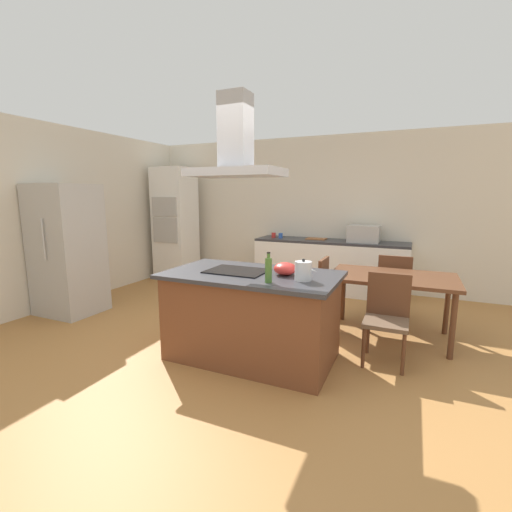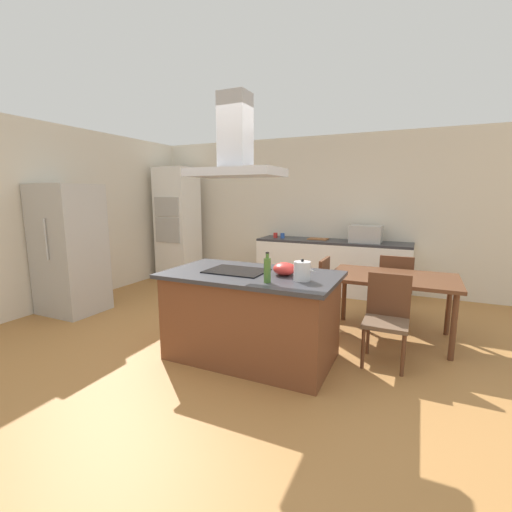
{
  "view_description": "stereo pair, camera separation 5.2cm",
  "coord_description": "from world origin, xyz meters",
  "px_view_note": "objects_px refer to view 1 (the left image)",
  "views": [
    {
      "loc": [
        1.46,
        -3.16,
        1.68
      ],
      "look_at": [
        -0.13,
        0.4,
        1.0
      ],
      "focal_mm": 24.84,
      "sensor_mm": 36.0,
      "label": 1
    },
    {
      "loc": [
        1.51,
        -3.14,
        1.68
      ],
      "look_at": [
        -0.13,
        0.4,
        1.0
      ],
      "focal_mm": 24.84,
      "sensor_mm": 36.0,
      "label": 2
    }
  ],
  "objects_px": {
    "tea_kettle": "(303,271)",
    "refrigerator": "(67,250)",
    "cutting_board": "(316,239)",
    "wall_oven_stack": "(175,224)",
    "chair_facing_island": "(387,312)",
    "mixing_bowl": "(285,269)",
    "dining_table": "(392,282)",
    "chair_at_left_end": "(315,287)",
    "coffee_mug_blue": "(281,236)",
    "cooktop": "(237,271)",
    "chair_facing_back_wall": "(394,283)",
    "countertop_microwave": "(364,234)",
    "olive_oil_bottle": "(269,270)",
    "range_hood": "(236,150)",
    "coffee_mug_red": "(274,235)"
  },
  "relations": [
    {
      "from": "olive_oil_bottle",
      "to": "chair_facing_back_wall",
      "type": "height_order",
      "value": "olive_oil_bottle"
    },
    {
      "from": "wall_oven_stack",
      "to": "countertop_microwave",
      "type": "bearing_deg",
      "value": 3.7
    },
    {
      "from": "mixing_bowl",
      "to": "coffee_mug_red",
      "type": "relative_size",
      "value": 2.52
    },
    {
      "from": "coffee_mug_blue",
      "to": "chair_at_left_end",
      "type": "height_order",
      "value": "coffee_mug_blue"
    },
    {
      "from": "coffee_mug_red",
      "to": "coffee_mug_blue",
      "type": "bearing_deg",
      "value": -2.41
    },
    {
      "from": "olive_oil_bottle",
      "to": "range_hood",
      "type": "distance_m",
      "value": 1.22
    },
    {
      "from": "cooktop",
      "to": "chair_facing_island",
      "type": "relative_size",
      "value": 0.67
    },
    {
      "from": "cutting_board",
      "to": "wall_oven_stack",
      "type": "xyz_separation_m",
      "value": [
        -2.81,
        -0.28,
        0.19
      ]
    },
    {
      "from": "tea_kettle",
      "to": "range_hood",
      "type": "relative_size",
      "value": 0.23
    },
    {
      "from": "tea_kettle",
      "to": "countertop_microwave",
      "type": "distance_m",
      "value": 2.97
    },
    {
      "from": "coffee_mug_blue",
      "to": "coffee_mug_red",
      "type": "bearing_deg",
      "value": 177.59
    },
    {
      "from": "cooktop",
      "to": "cutting_board",
      "type": "distance_m",
      "value": 2.93
    },
    {
      "from": "cooktop",
      "to": "coffee_mug_blue",
      "type": "height_order",
      "value": "coffee_mug_blue"
    },
    {
      "from": "mixing_bowl",
      "to": "refrigerator",
      "type": "distance_m",
      "value": 3.33
    },
    {
      "from": "cooktop",
      "to": "wall_oven_stack",
      "type": "height_order",
      "value": "wall_oven_stack"
    },
    {
      "from": "cutting_board",
      "to": "refrigerator",
      "type": "distance_m",
      "value": 3.93
    },
    {
      "from": "countertop_microwave",
      "to": "wall_oven_stack",
      "type": "relative_size",
      "value": 0.23
    },
    {
      "from": "countertop_microwave",
      "to": "coffee_mug_blue",
      "type": "bearing_deg",
      "value": -178.65
    },
    {
      "from": "refrigerator",
      "to": "chair_at_left_end",
      "type": "height_order",
      "value": "refrigerator"
    },
    {
      "from": "cooktop",
      "to": "range_hood",
      "type": "relative_size",
      "value": 0.67
    },
    {
      "from": "olive_oil_bottle",
      "to": "chair_at_left_end",
      "type": "xyz_separation_m",
      "value": [
        0.06,
        1.45,
        -0.51
      ]
    },
    {
      "from": "chair_facing_back_wall",
      "to": "chair_at_left_end",
      "type": "distance_m",
      "value": 1.13
    },
    {
      "from": "cooktop",
      "to": "refrigerator",
      "type": "xyz_separation_m",
      "value": [
        -2.81,
        0.25,
        0.0
      ]
    },
    {
      "from": "chair_facing_back_wall",
      "to": "chair_at_left_end",
      "type": "bearing_deg",
      "value": -143.99
    },
    {
      "from": "olive_oil_bottle",
      "to": "cutting_board",
      "type": "bearing_deg",
      "value": 97.01
    },
    {
      "from": "wall_oven_stack",
      "to": "chair_at_left_end",
      "type": "relative_size",
      "value": 2.47
    },
    {
      "from": "coffee_mug_blue",
      "to": "wall_oven_stack",
      "type": "bearing_deg",
      "value": -174.74
    },
    {
      "from": "wall_oven_stack",
      "to": "chair_facing_back_wall",
      "type": "relative_size",
      "value": 2.47
    },
    {
      "from": "tea_kettle",
      "to": "chair_at_left_end",
      "type": "distance_m",
      "value": 1.35
    },
    {
      "from": "countertop_microwave",
      "to": "dining_table",
      "type": "height_order",
      "value": "countertop_microwave"
    },
    {
      "from": "refrigerator",
      "to": "chair_facing_island",
      "type": "distance_m",
      "value": 4.28
    },
    {
      "from": "coffee_mug_blue",
      "to": "refrigerator",
      "type": "height_order",
      "value": "refrigerator"
    },
    {
      "from": "olive_oil_bottle",
      "to": "countertop_microwave",
      "type": "height_order",
      "value": "countertop_microwave"
    },
    {
      "from": "coffee_mug_red",
      "to": "chair_facing_back_wall",
      "type": "relative_size",
      "value": 0.1
    },
    {
      "from": "range_hood",
      "to": "wall_oven_stack",
      "type": "bearing_deg",
      "value": 135.94
    },
    {
      "from": "mixing_bowl",
      "to": "refrigerator",
      "type": "relative_size",
      "value": 0.12
    },
    {
      "from": "olive_oil_bottle",
      "to": "chair_at_left_end",
      "type": "relative_size",
      "value": 0.31
    },
    {
      "from": "wall_oven_stack",
      "to": "range_hood",
      "type": "relative_size",
      "value": 2.44
    },
    {
      "from": "refrigerator",
      "to": "range_hood",
      "type": "distance_m",
      "value": 3.07
    },
    {
      "from": "tea_kettle",
      "to": "refrigerator",
      "type": "height_order",
      "value": "refrigerator"
    },
    {
      "from": "olive_oil_bottle",
      "to": "chair_facing_back_wall",
      "type": "xyz_separation_m",
      "value": [
        0.97,
        2.12,
        -0.51
      ]
    },
    {
      "from": "cutting_board",
      "to": "chair_at_left_end",
      "type": "relative_size",
      "value": 0.38
    },
    {
      "from": "chair_at_left_end",
      "to": "tea_kettle",
      "type": "bearing_deg",
      "value": -80.65
    },
    {
      "from": "range_hood",
      "to": "olive_oil_bottle",
      "type": "bearing_deg",
      "value": -32.17
    },
    {
      "from": "chair_facing_back_wall",
      "to": "coffee_mug_red",
      "type": "bearing_deg",
      "value": 154.42
    },
    {
      "from": "dining_table",
      "to": "chair_at_left_end",
      "type": "distance_m",
      "value": 0.93
    },
    {
      "from": "dining_table",
      "to": "coffee_mug_blue",
      "type": "bearing_deg",
      "value": 139.96
    },
    {
      "from": "wall_oven_stack",
      "to": "dining_table",
      "type": "relative_size",
      "value": 1.57
    },
    {
      "from": "mixing_bowl",
      "to": "chair_facing_back_wall",
      "type": "distance_m",
      "value": 2.06
    },
    {
      "from": "cutting_board",
      "to": "coffee_mug_blue",
      "type": "bearing_deg",
      "value": -172.5
    }
  ]
}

